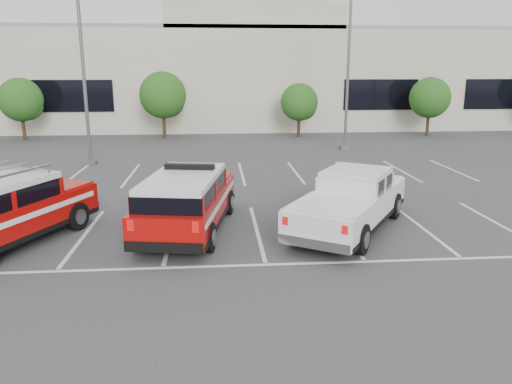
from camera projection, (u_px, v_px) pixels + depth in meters
ground at (257, 231)px, 15.96m from camera, size 120.00×120.00×0.00m
stall_markings at (248, 196)px, 20.31m from camera, size 23.00×15.00×0.01m
convention_building at (230, 72)px, 45.65m from camera, size 60.00×16.99×13.20m
tree_left at (22, 101)px, 35.43m from camera, size 3.07×3.07×4.42m
tree_mid_left at (164, 97)px, 36.16m from camera, size 3.37×3.37×4.85m
tree_mid_right at (300, 103)px, 37.08m from camera, size 2.77×2.77×3.99m
tree_right at (431, 99)px, 37.81m from camera, size 3.07×3.07×4.42m
light_pole_left at (83, 66)px, 25.68m from camera, size 0.90×0.60×10.24m
light_pole_mid at (348, 66)px, 30.74m from camera, size 0.90×0.60×10.24m
fire_chief_suv at (187, 205)px, 15.75m from camera, size 3.14×6.21×2.09m
white_pickup at (350, 207)px, 15.96m from camera, size 5.11×6.30×1.88m
ladder_suv at (0, 216)px, 14.39m from camera, size 4.41×6.20×2.28m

